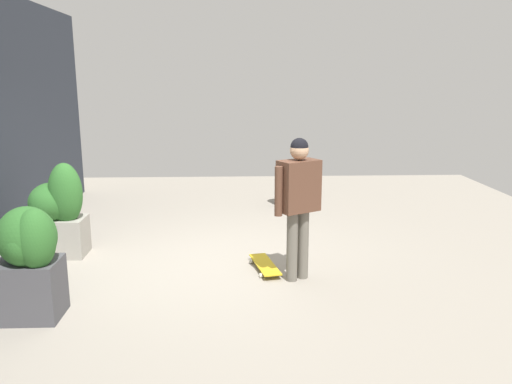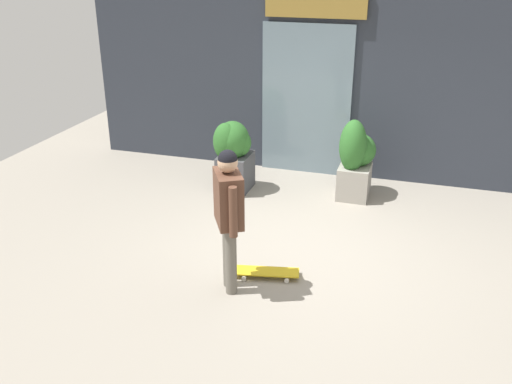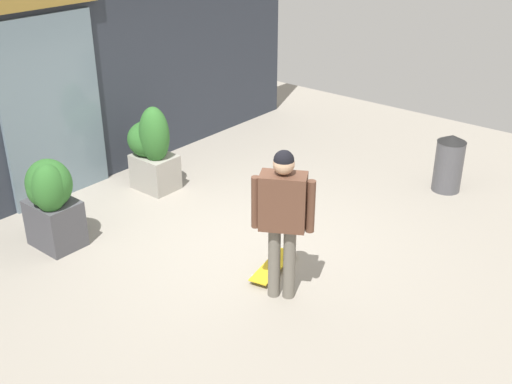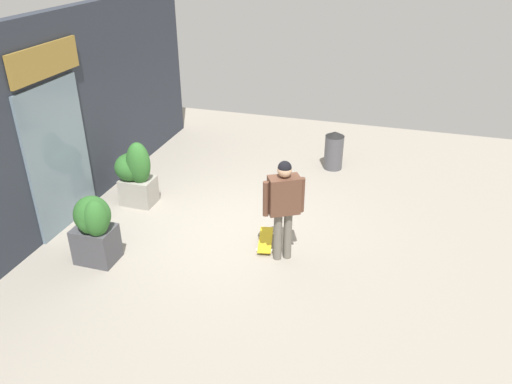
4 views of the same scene
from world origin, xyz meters
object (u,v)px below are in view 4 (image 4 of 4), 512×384
at_px(planter_box_right, 94,225).
at_px(skateboarder, 284,201).
at_px(skateboard, 266,240).
at_px(planter_box_left, 136,174).
at_px(trash_bin, 334,150).

bearing_deg(planter_box_right, skateboarder, -71.45).
height_order(skateboarder, planter_box_right, skateboarder).
distance_m(skateboard, planter_box_right, 2.74).
relative_size(skateboarder, planter_box_left, 1.33).
relative_size(skateboarder, trash_bin, 1.99).
bearing_deg(skateboarder, trash_bin, -33.49).
bearing_deg(skateboarder, planter_box_right, 78.97).
distance_m(skateboarder, skateboard, 1.09).
xyz_separation_m(skateboarder, trash_bin, (3.61, -0.25, -0.61)).
relative_size(skateboard, trash_bin, 0.96).
bearing_deg(skateboard, skateboarder, -143.25).
bearing_deg(planter_box_left, skateboard, -103.42).
relative_size(planter_box_left, trash_bin, 1.50).
distance_m(planter_box_left, planter_box_right, 1.91).
height_order(planter_box_left, planter_box_right, planter_box_left).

